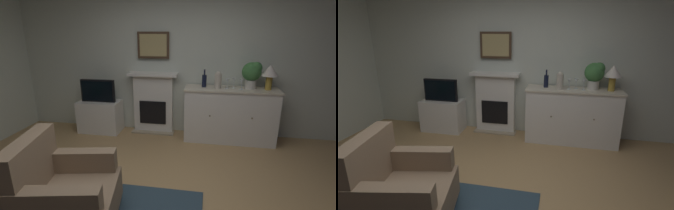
# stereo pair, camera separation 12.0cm
# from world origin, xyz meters

# --- Properties ---
(wall_rear) EXTENTS (6.14, 0.06, 2.94)m
(wall_rear) POSITION_xyz_m (0.00, 2.25, 1.47)
(wall_rear) COLOR silver
(wall_rear) RESTS_ON ground_plane
(fireplace_unit) EXTENTS (0.87, 0.30, 1.10)m
(fireplace_unit) POSITION_xyz_m (-0.52, 2.12, 0.55)
(fireplace_unit) COLOR white
(fireplace_unit) RESTS_ON ground_plane
(framed_picture) EXTENTS (0.55, 0.04, 0.45)m
(framed_picture) POSITION_xyz_m (-0.52, 2.16, 1.56)
(framed_picture) COLOR #473323
(sideboard_cabinet) EXTENTS (1.51, 0.49, 0.91)m
(sideboard_cabinet) POSITION_xyz_m (0.81, 1.94, 0.46)
(sideboard_cabinet) COLOR white
(sideboard_cabinet) RESTS_ON ground_plane
(table_lamp) EXTENTS (0.26, 0.26, 0.40)m
(table_lamp) POSITION_xyz_m (1.38, 1.94, 1.19)
(table_lamp) COLOR #B79338
(table_lamp) RESTS_ON sideboard_cabinet
(wine_bottle) EXTENTS (0.08, 0.08, 0.29)m
(wine_bottle) POSITION_xyz_m (0.37, 1.98, 1.02)
(wine_bottle) COLOR black
(wine_bottle) RESTS_ON sideboard_cabinet
(wine_glass_left) EXTENTS (0.07, 0.07, 0.16)m
(wine_glass_left) POSITION_xyz_m (0.74, 1.92, 1.03)
(wine_glass_left) COLOR silver
(wine_glass_left) RESTS_ON sideboard_cabinet
(wine_glass_center) EXTENTS (0.07, 0.07, 0.16)m
(wine_glass_center) POSITION_xyz_m (0.85, 1.98, 1.03)
(wine_glass_center) COLOR silver
(wine_glass_center) RESTS_ON sideboard_cabinet
(wine_glass_right) EXTENTS (0.07, 0.07, 0.16)m
(wine_glass_right) POSITION_xyz_m (0.96, 1.90, 1.03)
(wine_glass_right) COLOR silver
(wine_glass_right) RESTS_ON sideboard_cabinet
(vase_decorative) EXTENTS (0.11, 0.11, 0.28)m
(vase_decorative) POSITION_xyz_m (0.59, 1.89, 1.05)
(vase_decorative) COLOR beige
(vase_decorative) RESTS_ON sideboard_cabinet
(tv_cabinet) EXTENTS (0.75, 0.42, 0.58)m
(tv_cabinet) POSITION_xyz_m (-1.50, 1.96, 0.29)
(tv_cabinet) COLOR white
(tv_cabinet) RESTS_ON ground_plane
(tv_set) EXTENTS (0.62, 0.07, 0.40)m
(tv_set) POSITION_xyz_m (-1.50, 1.93, 0.78)
(tv_set) COLOR black
(tv_set) RESTS_ON tv_cabinet
(potted_plant_small) EXTENTS (0.30, 0.30, 0.43)m
(potted_plant_small) POSITION_xyz_m (1.12, 1.99, 1.17)
(potted_plant_small) COLOR beige
(potted_plant_small) RESTS_ON sideboard_cabinet
(armchair) EXTENTS (0.94, 0.91, 0.92)m
(armchair) POSITION_xyz_m (-0.81, -0.31, 0.38)
(armchair) COLOR #8C7259
(armchair) RESTS_ON ground_plane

